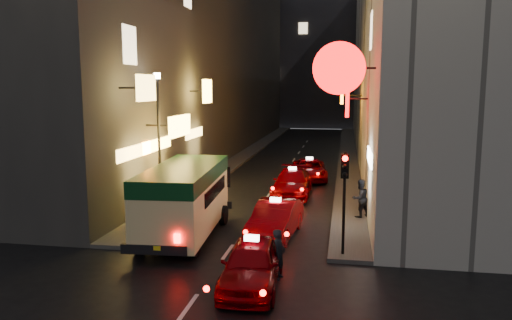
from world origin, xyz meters
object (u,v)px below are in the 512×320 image
Objects in this scene: taxi_near at (252,260)px; traffic_light at (345,181)px; minibus at (185,193)px; lamp_post at (159,133)px; pedestrian_crossing at (279,251)px.

traffic_light is at bearing 47.46° from taxi_near.
lamp_post is (-2.19, 3.12, 1.96)m from minibus.
traffic_light is at bearing -28.91° from lamp_post.
pedestrian_crossing is at bearing -40.28° from minibus.
traffic_light reaches higher than pedestrian_crossing.
pedestrian_crossing is at bearing -132.62° from traffic_light.
traffic_light is (1.90, 2.07, 1.82)m from pedestrian_crossing.
traffic_light is 0.56× the size of lamp_post.
lamp_post is (-6.30, 6.60, 2.86)m from pedestrian_crossing.
pedestrian_crossing is (0.69, 0.76, 0.06)m from taxi_near.
traffic_light is at bearing -31.68° from pedestrian_crossing.
pedestrian_crossing is (4.11, -3.48, -0.89)m from minibus.
pedestrian_crossing is at bearing -46.33° from lamp_post.
minibus is 1.89× the size of traffic_light.
traffic_light is (6.01, -1.41, 0.92)m from minibus.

